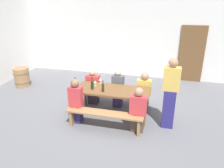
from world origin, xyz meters
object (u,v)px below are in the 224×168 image
object	(u,v)px
wine_glass_2	(137,93)
wine_glass_3	(95,82)
tasting_table	(112,92)
standing_host	(170,95)
seated_guest_far_1	(118,89)
seated_guest_near_1	(138,111)
bench_far	(118,93)
seated_guest_near_0	(76,102)
wine_barrel	(22,77)
wine_glass_0	(138,91)
wine_bottle_2	(76,85)
seated_guest_far_2	(144,92)
wine_bottle_0	(92,85)
wine_bottle_1	(103,88)
bench_near	(104,116)
seated_guest_far_0	(93,88)
wine_glass_1	(100,79)
wooden_door	(191,54)

from	to	relation	value
wine_glass_2	wine_glass_3	size ratio (longest dim) A/B	1.02
tasting_table	standing_host	world-z (taller)	standing_host
seated_guest_far_1	seated_guest_near_1	bearing A→B (deg)	33.48
bench_far	wine_glass_2	xyz separation A→B (m)	(0.69, -1.03, 0.51)
standing_host	wine_glass_3	bearing A→B (deg)	-9.82
seated_guest_near_0	seated_guest_far_1	bearing A→B (deg)	-35.49
seated_guest_near_1	wine_barrel	distance (m)	4.81
wine_glass_0	seated_guest_near_0	xyz separation A→B (m)	(-1.48, -0.38, -0.31)
bench_far	seated_guest_near_1	world-z (taller)	seated_guest_near_1
seated_guest_near_1	wine_bottle_2	bearing A→B (deg)	80.14
seated_guest_near_1	seated_guest_far_2	xyz separation A→B (m)	(0.01, 1.13, 0.00)
wine_glass_3	seated_guest_far_1	bearing A→B (deg)	37.95
wine_bottle_0	standing_host	xyz separation A→B (m)	(1.95, -0.08, -0.02)
tasting_table	wine_glass_2	world-z (taller)	wine_glass_2
wine_bottle_1	wine_glass_3	xyz separation A→B (m)	(-0.33, 0.35, -0.00)
wine_glass_2	seated_guest_near_0	distance (m)	1.51
bench_near	wine_bottle_1	world-z (taller)	wine_bottle_1
seated_guest_near_1	seated_guest_far_1	world-z (taller)	seated_guest_far_1
wine_bottle_1	seated_guest_near_1	size ratio (longest dim) A/B	0.28
tasting_table	wine_bottle_0	bearing A→B (deg)	-166.90
tasting_table	seated_guest_far_0	distance (m)	0.94
wine_bottle_0	wine_glass_2	bearing A→B (deg)	-9.74
wine_bottle_2	wine_glass_1	size ratio (longest dim) A/B	2.00
wine_glass_2	seated_guest_far_0	distance (m)	1.71
wine_bottle_1	tasting_table	bearing A→B (deg)	47.99
wine_glass_0	wine_glass_1	size ratio (longest dim) A/B	1.00
wine_bottle_2	standing_host	size ratio (longest dim) A/B	0.20
wooden_door	seated_guest_far_1	bearing A→B (deg)	-128.23
tasting_table	wine_glass_2	xyz separation A→B (m)	(0.69, -0.32, 0.19)
wine_glass_2	standing_host	xyz separation A→B (m)	(0.77, 0.12, -0.01)
seated_guest_far_0	wine_glass_1	bearing A→B (deg)	54.44
wine_bottle_0	wine_bottle_2	bearing A→B (deg)	-158.31
seated_guest_far_0	seated_guest_far_1	distance (m)	0.76
tasting_table	wine_barrel	world-z (taller)	tasting_table
seated_guest_far_2	wine_bottle_1	bearing A→B (deg)	-51.46
seated_guest_far_1	standing_host	xyz separation A→B (m)	(1.43, -0.76, 0.31)
wine_bottle_1	standing_host	world-z (taller)	standing_host
seated_guest_far_0	wine_glass_3	bearing A→B (deg)	27.23
wine_bottle_0	wine_glass_0	size ratio (longest dim) A/B	1.87
wine_glass_1	seated_guest_far_2	size ratio (longest dim) A/B	0.16
wine_glass_2	wine_glass_3	world-z (taller)	wine_glass_2
wine_bottle_2	seated_guest_far_2	size ratio (longest dim) A/B	0.31
tasting_table	wine_bottle_0	xyz separation A→B (m)	(-0.50, -0.12, 0.20)
wine_barrel	tasting_table	bearing A→B (deg)	-18.24
seated_guest_far_1	wine_bottle_1	bearing A→B (deg)	-15.25
wine_glass_0	standing_host	bearing A→B (deg)	-0.95
wine_glass_1	wine_glass_3	world-z (taller)	wine_glass_1
bench_near	seated_guest_far_1	world-z (taller)	seated_guest_far_1
wine_glass_2	wine_glass_1	bearing A→B (deg)	149.02
bench_near	wine_bottle_2	xyz separation A→B (m)	(-0.90, 0.44, 0.53)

